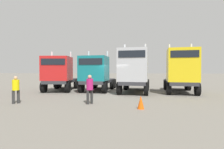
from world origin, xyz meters
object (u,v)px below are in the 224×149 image
object	(u,v)px
semi_truck_silver	(134,71)
semi_truck_yellow	(181,71)
traffic_cone_near	(141,102)
visitor_in_hivis	(16,88)
semi_truck_teal	(96,73)
visitor_with_camera	(90,87)
semi_truck_red	(60,73)

from	to	relation	value
semi_truck_silver	semi_truck_yellow	bearing A→B (deg)	101.36
traffic_cone_near	semi_truck_silver	bearing A→B (deg)	93.93
semi_truck_silver	visitor_in_hivis	world-z (taller)	semi_truck_silver
semi_truck_silver	semi_truck_yellow	xyz separation A→B (m)	(4.11, 0.47, -0.01)
semi_truck_teal	visitor_with_camera	size ratio (longest dim) A/B	3.43
semi_truck_silver	semi_truck_teal	bearing A→B (deg)	-98.86
semi_truck_red	traffic_cone_near	size ratio (longest dim) A/B	8.80
semi_truck_teal	visitor_in_hivis	xyz separation A→B (m)	(-3.53, -6.73, -0.76)
semi_truck_teal	semi_truck_yellow	bearing A→B (deg)	90.04
visitor_with_camera	traffic_cone_near	distance (m)	3.26
semi_truck_teal	semi_truck_yellow	world-z (taller)	semi_truck_yellow
semi_truck_teal	visitor_in_hivis	bearing A→B (deg)	-24.54
semi_truck_teal	visitor_in_hivis	world-z (taller)	semi_truck_teal
semi_truck_silver	visitor_with_camera	xyz separation A→B (m)	(-2.59, -5.38, -0.99)
semi_truck_silver	semi_truck_red	bearing A→B (deg)	-90.62
semi_truck_red	visitor_in_hivis	bearing A→B (deg)	-6.51
semi_truck_red	semi_truck_teal	xyz separation A→B (m)	(3.61, 0.18, -0.01)
semi_truck_silver	traffic_cone_near	world-z (taller)	semi_truck_silver
visitor_in_hivis	visitor_with_camera	xyz separation A→B (m)	(4.53, 0.47, 0.05)
semi_truck_red	semi_truck_silver	xyz separation A→B (m)	(7.19, -0.69, 0.28)
semi_truck_silver	visitor_with_camera	distance (m)	6.05
semi_truck_red	traffic_cone_near	world-z (taller)	semi_truck_red
traffic_cone_near	visitor_in_hivis	bearing A→B (deg)	175.85
semi_truck_red	traffic_cone_near	bearing A→B (deg)	39.89
semi_truck_silver	visitor_with_camera	size ratio (longest dim) A/B	3.60
semi_truck_yellow	visitor_in_hivis	distance (m)	12.92
semi_truck_yellow	visitor_in_hivis	world-z (taller)	semi_truck_yellow
semi_truck_yellow	visitor_with_camera	distance (m)	8.94
semi_truck_teal	semi_truck_silver	size ratio (longest dim) A/B	0.95
semi_truck_red	traffic_cone_near	xyz separation A→B (m)	(7.63, -7.09, -1.38)
semi_truck_silver	visitor_in_hivis	bearing A→B (deg)	-45.67
visitor_with_camera	visitor_in_hivis	bearing A→B (deg)	47.18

